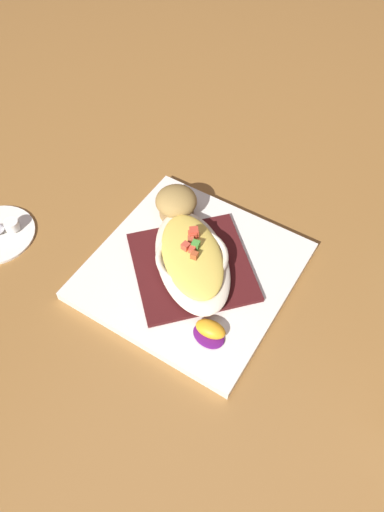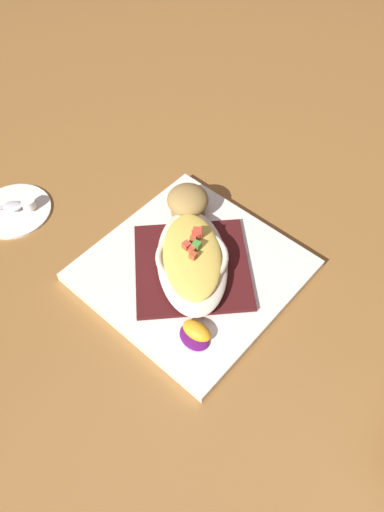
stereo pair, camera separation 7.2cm
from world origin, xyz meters
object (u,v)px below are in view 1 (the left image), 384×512
object	(u,v)px
orange_garnish	(210,331)
gratin_dish	(192,258)
muffin	(176,203)
square_plate	(192,271)
creamer_cup_0	(12,225)

from	to	relation	value
orange_garnish	gratin_dish	bearing A→B (deg)	45.08
orange_garnish	muffin	bearing A→B (deg)	45.39
gratin_dish	orange_garnish	world-z (taller)	gratin_dish
gratin_dish	orange_garnish	xyz separation A→B (m)	(-0.08, -0.08, -0.02)
gratin_dish	muffin	bearing A→B (deg)	45.72
square_plate	orange_garnish	xyz separation A→B (m)	(-0.08, -0.08, 0.02)
orange_garnish	creamer_cup_0	world-z (taller)	orange_garnish
gratin_dish	orange_garnish	size ratio (longest dim) A/B	4.09
gratin_dish	muffin	world-z (taller)	gratin_dish
orange_garnish	creamer_cup_0	distance (m)	0.38
square_plate	orange_garnish	distance (m)	0.12
gratin_dish	creamer_cup_0	world-z (taller)	gratin_dish
gratin_dish	square_plate	bearing A→B (deg)	-149.90
creamer_cup_0	orange_garnish	bearing A→B (deg)	-89.10
square_plate	creamer_cup_0	xyz separation A→B (m)	(-0.09, 0.30, 0.01)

